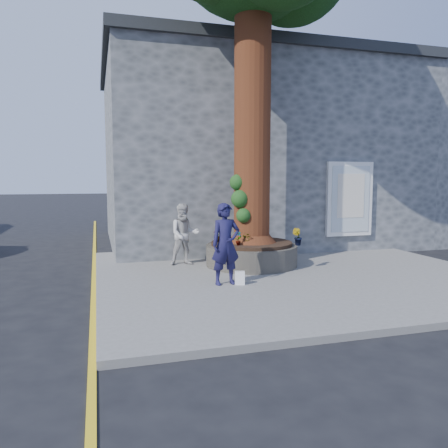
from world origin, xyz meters
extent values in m
plane|color=black|center=(0.00, 0.00, 0.00)|extent=(120.00, 120.00, 0.00)
cube|color=slate|center=(1.50, 1.00, 0.06)|extent=(9.00, 8.00, 0.12)
cube|color=yellow|center=(-3.05, 1.00, 0.00)|extent=(0.10, 30.00, 0.01)
cube|color=#4C5051|center=(2.50, 7.20, 3.00)|extent=(10.00, 8.00, 6.00)
cube|color=black|center=(2.50, 7.20, 6.15)|extent=(10.30, 8.30, 0.30)
cube|color=white|center=(4.30, 3.14, 1.70)|extent=(1.50, 0.12, 2.20)
cube|color=silver|center=(4.30, 3.08, 1.70)|extent=(1.25, 0.04, 1.95)
cube|color=silver|center=(4.30, 3.06, 1.80)|extent=(0.90, 0.02, 1.30)
cube|color=#4C5051|center=(10.50, 7.20, 3.00)|extent=(6.00, 8.00, 6.00)
cylinder|color=black|center=(0.80, 2.00, 0.38)|extent=(2.30, 2.30, 0.52)
cylinder|color=black|center=(0.80, 2.00, 0.68)|extent=(2.04, 2.04, 0.08)
cylinder|color=#4B1C12|center=(0.80, 2.00, 4.47)|extent=(0.90, 0.90, 7.50)
cone|color=#4B1C12|center=(0.80, 2.00, 1.07)|extent=(1.24, 1.24, 0.70)
sphere|color=#143A13|center=(0.42, 1.80, 1.82)|extent=(0.44, 0.44, 0.44)
sphere|color=#143A13|center=(0.48, 1.70, 1.42)|extent=(0.36, 0.36, 0.36)
sphere|color=#143A13|center=(0.40, 1.92, 2.22)|extent=(0.40, 0.40, 0.40)
imported|color=#17153B|center=(-0.40, 0.27, 0.97)|extent=(0.65, 0.46, 1.69)
imported|color=beige|center=(-0.82, 2.53, 0.90)|extent=(0.77, 0.61, 1.56)
cube|color=white|center=(-0.13, 0.14, 0.26)|extent=(0.22, 0.17, 0.28)
imported|color=gray|center=(0.28, 1.53, 0.90)|extent=(0.22, 0.19, 0.37)
imported|color=gray|center=(1.65, 1.15, 0.93)|extent=(0.31, 0.31, 0.41)
imported|color=gray|center=(-0.05, 2.22, 0.88)|extent=(0.21, 0.21, 0.32)
imported|color=gray|center=(0.56, 1.59, 0.86)|extent=(0.31, 0.32, 0.28)
camera|label=1|loc=(-2.94, -8.29, 2.33)|focal=35.00mm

